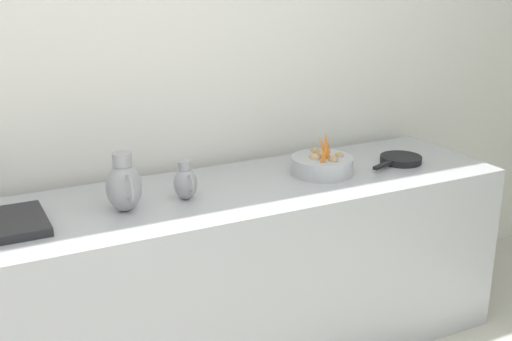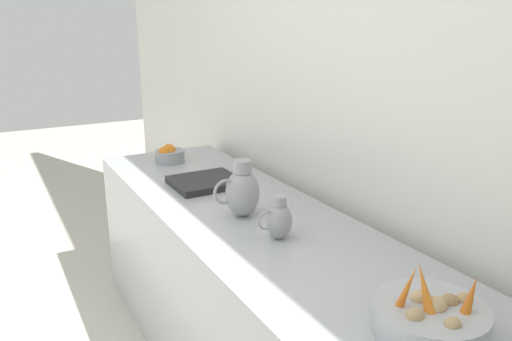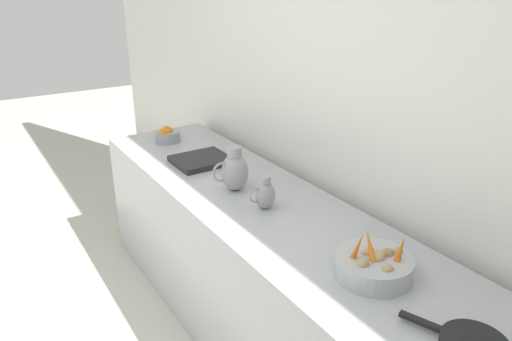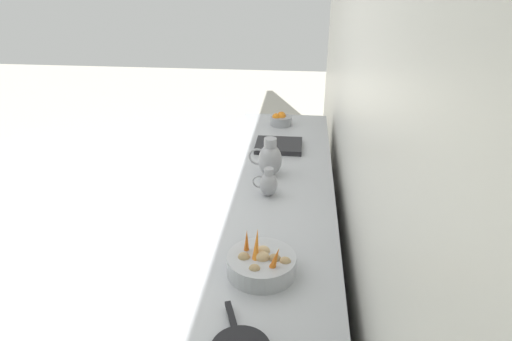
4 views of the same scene
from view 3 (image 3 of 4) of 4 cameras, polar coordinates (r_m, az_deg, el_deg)
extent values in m
cube|color=white|center=(2.21, 19.98, 8.32)|extent=(0.10, 7.64, 3.00)
cube|color=#ADAFB5|center=(2.68, 1.70, -12.93)|extent=(0.73, 3.13, 0.88)
cylinder|color=#ADAFB5|center=(1.97, 13.87, -11.05)|extent=(0.31, 0.31, 0.09)
torus|color=#ADAFB5|center=(1.99, 13.77, -11.94)|extent=(0.18, 0.18, 0.01)
cone|color=orange|center=(1.91, 13.51, -8.97)|extent=(0.04, 0.10, 0.16)
cone|color=orange|center=(1.93, 16.83, -9.26)|extent=(0.07, 0.04, 0.13)
cone|color=orange|center=(1.90, 12.00, -9.04)|extent=(0.04, 0.08, 0.16)
ellipsoid|color=tan|center=(1.97, 13.19, -9.43)|extent=(0.06, 0.05, 0.05)
ellipsoid|color=tan|center=(1.94, 14.33, -9.98)|extent=(0.06, 0.05, 0.05)
ellipsoid|color=tan|center=(1.89, 15.45, -11.34)|extent=(0.05, 0.04, 0.04)
ellipsoid|color=tan|center=(2.01, 16.54, -9.32)|extent=(0.05, 0.04, 0.04)
ellipsoid|color=tan|center=(1.89, 12.67, -10.90)|extent=(0.05, 0.04, 0.04)
ellipsoid|color=#9E7F56|center=(1.98, 15.40, -9.57)|extent=(0.05, 0.05, 0.04)
cylinder|color=gray|center=(3.47, -10.52, 4.03)|extent=(0.18, 0.18, 0.08)
sphere|color=orange|center=(3.47, -10.65, 4.64)|extent=(0.08, 0.08, 0.08)
sphere|color=orange|center=(3.43, -11.06, 4.37)|extent=(0.07, 0.07, 0.07)
sphere|color=orange|center=(3.46, -10.53, 4.56)|extent=(0.07, 0.07, 0.07)
ellipsoid|color=#939399|center=(2.61, -2.55, -0.20)|extent=(0.15, 0.15, 0.21)
cylinder|color=#939399|center=(2.57, -2.59, 2.28)|extent=(0.08, 0.08, 0.06)
torus|color=#939399|center=(2.57, -4.13, -0.17)|extent=(0.11, 0.01, 0.11)
ellipsoid|color=#939399|center=(2.42, 1.12, -2.96)|extent=(0.10, 0.10, 0.15)
cylinder|color=#939399|center=(2.38, 1.13, -1.14)|extent=(0.06, 0.06, 0.04)
torus|color=#939399|center=(2.38, -0.02, -2.97)|extent=(0.08, 0.01, 0.08)
cube|color=#232326|center=(3.04, -6.54, 1.23)|extent=(0.34, 0.30, 0.04)
cube|color=black|center=(1.77, 18.99, -16.67)|extent=(0.07, 0.14, 0.02)
camera|label=1|loc=(3.05, -59.65, 9.81)|focal=45.64mm
camera|label=2|loc=(0.52, 7.29, -12.64)|focal=34.26mm
camera|label=4|loc=(1.50, 80.41, 10.17)|focal=31.42mm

